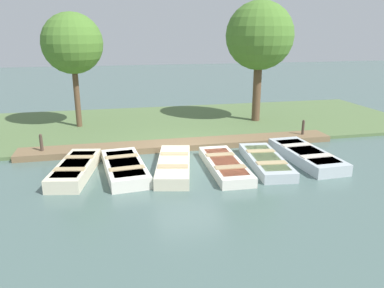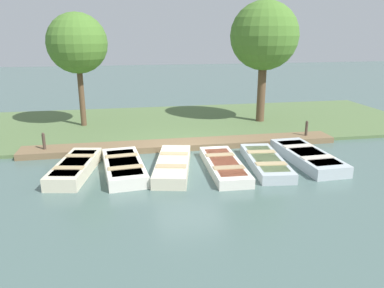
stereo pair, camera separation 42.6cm
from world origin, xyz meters
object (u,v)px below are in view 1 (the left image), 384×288
at_px(rowboat_5, 306,155).
at_px(rowboat_0, 75,169).
at_px(rowboat_3, 225,165).
at_px(mooring_post_far, 303,130).
at_px(mooring_post_near, 42,145).
at_px(rowboat_1, 124,168).
at_px(rowboat_4, 266,161).
at_px(park_tree_far_left, 72,44).
at_px(rowboat_2, 174,165).
at_px(park_tree_left, 260,36).

bearing_deg(rowboat_5, rowboat_0, -94.31).
bearing_deg(rowboat_3, mooring_post_far, 124.63).
xyz_separation_m(rowboat_3, rowboat_5, (-0.26, 3.06, 0.03)).
xyz_separation_m(mooring_post_near, mooring_post_far, (0.00, 10.34, 0.00)).
xyz_separation_m(rowboat_3, mooring_post_far, (-2.73, 4.27, 0.27)).
relative_size(rowboat_3, mooring_post_far, 3.93).
xyz_separation_m(rowboat_1, rowboat_4, (0.31, 4.70, -0.03)).
bearing_deg(park_tree_far_left, mooring_post_near, -15.11).
distance_m(rowboat_0, rowboat_3, 4.80).
distance_m(rowboat_4, mooring_post_near, 8.00).
bearing_deg(rowboat_1, rowboat_0, -102.21).
bearing_deg(mooring_post_near, park_tree_far_left, 164.89).
height_order(rowboat_0, rowboat_2, rowboat_0).
xyz_separation_m(rowboat_1, mooring_post_far, (-2.35, 7.50, 0.23)).
distance_m(rowboat_1, rowboat_4, 4.71).
distance_m(mooring_post_far, park_tree_left, 5.02).
height_order(rowboat_5, park_tree_left, park_tree_left).
bearing_deg(rowboat_2, mooring_post_far, 124.94).
bearing_deg(rowboat_5, park_tree_left, 173.78).
distance_m(rowboat_5, park_tree_left, 6.99).
bearing_deg(mooring_post_near, rowboat_1, 50.33).
xyz_separation_m(rowboat_0, rowboat_4, (0.50, 6.23, -0.05)).
bearing_deg(rowboat_3, park_tree_far_left, -141.02).
distance_m(rowboat_3, park_tree_far_left, 9.11).
relative_size(rowboat_0, park_tree_far_left, 0.61).
distance_m(rowboat_0, rowboat_2, 3.12).
relative_size(rowboat_3, rowboat_4, 0.99).
xyz_separation_m(rowboat_0, rowboat_1, (0.18, 1.53, -0.01)).
bearing_deg(park_tree_left, rowboat_1, -50.03).
bearing_deg(rowboat_5, rowboat_4, -85.33).
relative_size(rowboat_3, rowboat_5, 0.96).
bearing_deg(rowboat_3, rowboat_0, -94.72).
xyz_separation_m(park_tree_far_left, park_tree_left, (0.65, 8.49, 0.30)).
distance_m(park_tree_far_left, park_tree_left, 8.52).
relative_size(rowboat_1, park_tree_left, 0.56).
bearing_deg(rowboat_3, park_tree_left, 151.95).
xyz_separation_m(rowboat_5, mooring_post_near, (-2.48, -9.13, 0.23)).
height_order(rowboat_0, park_tree_far_left, park_tree_far_left).
xyz_separation_m(rowboat_0, rowboat_3, (0.56, 4.76, -0.05)).
xyz_separation_m(rowboat_4, mooring_post_far, (-2.66, 2.80, 0.26)).
bearing_deg(rowboat_1, mooring_post_near, -135.11).
distance_m(rowboat_0, park_tree_left, 10.63).
bearing_deg(mooring_post_near, rowboat_0, 31.06).
relative_size(rowboat_3, park_tree_left, 0.58).
bearing_deg(rowboat_5, park_tree_far_left, -130.49).
relative_size(mooring_post_near, park_tree_far_left, 0.16).
height_order(rowboat_2, rowboat_3, rowboat_2).
bearing_deg(mooring_post_near, park_tree_left, 108.95).
relative_size(rowboat_5, park_tree_left, 0.61).
relative_size(rowboat_2, rowboat_3, 1.02).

